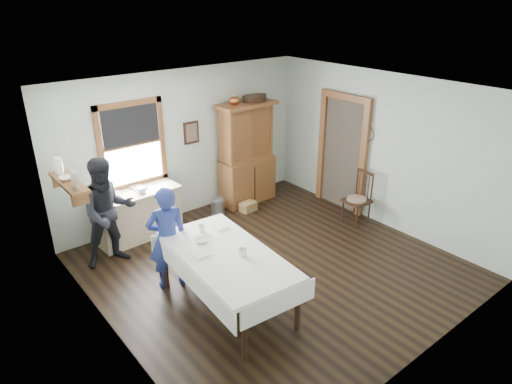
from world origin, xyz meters
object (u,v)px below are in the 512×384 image
Objects in this scene: china_hutch at (247,154)px; woman_blue at (168,242)px; wicker_basket at (248,207)px; figure_dark at (109,216)px; work_counter at (139,215)px; spindle_chair at (357,198)px; dining_table at (227,280)px; pail at (218,207)px.

woman_blue is at bearing -149.92° from china_hutch.
figure_dark is (-2.73, -0.08, 0.71)m from wicker_basket.
spindle_chair is at bearing -34.25° from work_counter.
work_counter reaches higher than wicker_basket.
spindle_chair is 0.69× the size of woman_blue.
spindle_chair is at bearing -14.16° from figure_dark.
figure_dark reaches higher than wicker_basket.
spindle_chair reaches higher than work_counter.
dining_table is 1.31× the size of figure_dark.
wicker_basket is at bearing -13.41° from work_counter.
work_counter is 0.73× the size of china_hutch.
china_hutch is 1.41× the size of woman_blue.
china_hutch reaches higher than spindle_chair.
china_hutch reaches higher than woman_blue.
wicker_basket is 0.22× the size of woman_blue.
work_counter is 0.70× the size of dining_table.
china_hutch is at bearing -2.28° from work_counter.
figure_dark reaches higher than woman_blue.
china_hutch is 7.17× the size of pail.
dining_table is 3.27m from spindle_chair.
dining_table is at bearing 126.42° from woman_blue.
woman_blue is at bearing -64.22° from figure_dark.
pail is at bearing 135.41° from spindle_chair.
work_counter is 2.13m from wicker_basket.
woman_blue is (-2.65, -1.60, -0.29)m from china_hutch.
spindle_chair is 3.53× the size of pail.
figure_dark is (-0.72, 2.03, 0.38)m from dining_table.
china_hutch is at bearing 16.34° from figure_dark.
figure_dark is at bearing -55.12° from woman_blue.
china_hutch is at bearing 54.33° from wicker_basket.
wicker_basket is at bearing 8.86° from figure_dark.
wicker_basket is at bearing -28.49° from pail.
work_counter is 1.03× the size of woman_blue.
china_hutch is 2.29m from spindle_chair.
china_hutch is (2.36, 0.02, 0.58)m from work_counter.
pail reaches higher than wicker_basket.
work_counter is 5.25× the size of pail.
work_counter reaches higher than dining_table.
woman_blue is at bearing 176.21° from spindle_chair.
dining_table is at bearing -63.51° from figure_dark.
woman_blue reaches higher than spindle_chair.
wicker_basket is (-0.29, -0.41, -0.91)m from china_hutch.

